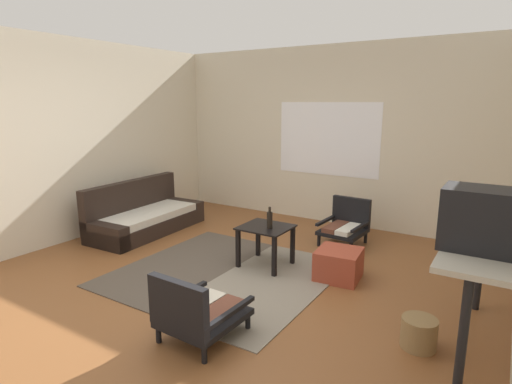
% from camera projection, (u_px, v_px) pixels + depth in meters
% --- Properties ---
extents(ground_plane, '(7.80, 7.80, 0.00)m').
position_uv_depth(ground_plane, '(206.00, 293.00, 4.12)').
color(ground_plane, brown).
extents(far_wall_with_window, '(5.60, 0.13, 2.70)m').
position_uv_depth(far_wall_with_window, '(329.00, 136.00, 6.36)').
color(far_wall_with_window, beige).
rests_on(far_wall_with_window, ground).
extents(side_wall_left, '(0.12, 6.60, 2.70)m').
position_uv_depth(side_wall_left, '(61.00, 142.00, 5.46)').
color(side_wall_left, beige).
rests_on(side_wall_left, ground).
extents(area_rug, '(2.20, 2.16, 0.01)m').
position_uv_depth(area_rug, '(225.00, 273.00, 4.57)').
color(area_rug, '#4C4238').
rests_on(area_rug, ground).
extents(couch, '(0.82, 1.79, 0.74)m').
position_uv_depth(couch, '(144.00, 217.00, 6.05)').
color(couch, black).
rests_on(couch, ground).
extents(coffee_table, '(0.55, 0.51, 0.48)m').
position_uv_depth(coffee_table, '(266.00, 235.00, 4.72)').
color(coffee_table, black).
rests_on(coffee_table, ground).
extents(armchair_by_window, '(0.57, 0.61, 0.60)m').
position_uv_depth(armchair_by_window, '(346.00, 224.00, 5.53)').
color(armchair_by_window, black).
rests_on(armchair_by_window, ground).
extents(armchair_striped_foreground, '(0.58, 0.65, 0.58)m').
position_uv_depth(armchair_striped_foreground, '(197.00, 312.00, 3.25)').
color(armchair_striped_foreground, black).
rests_on(armchair_striped_foreground, ground).
extents(ottoman_orange, '(0.50, 0.50, 0.32)m').
position_uv_depth(ottoman_orange, '(339.00, 264.00, 4.43)').
color(ottoman_orange, '#993D28').
rests_on(ottoman_orange, ground).
extents(console_shelf, '(0.45, 1.46, 0.86)m').
position_uv_depth(console_shelf, '(478.00, 253.00, 3.08)').
color(console_shelf, '#B2AD9E').
rests_on(console_shelf, ground).
extents(crt_television, '(0.50, 0.37, 0.43)m').
position_uv_depth(crt_television, '(480.00, 219.00, 2.85)').
color(crt_television, black).
rests_on(crt_television, console_shelf).
extents(clay_vase, '(0.23, 0.23, 0.33)m').
position_uv_depth(clay_vase, '(484.00, 217.00, 3.23)').
color(clay_vase, '#935B38').
rests_on(clay_vase, console_shelf).
extents(glass_bottle, '(0.06, 0.06, 0.25)m').
position_uv_depth(glass_bottle, '(270.00, 220.00, 4.61)').
color(glass_bottle, black).
rests_on(glass_bottle, coffee_table).
extents(wicker_basket, '(0.27, 0.27, 0.24)m').
position_uv_depth(wicker_basket, '(419.00, 333.00, 3.19)').
color(wicker_basket, olive).
rests_on(wicker_basket, ground).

